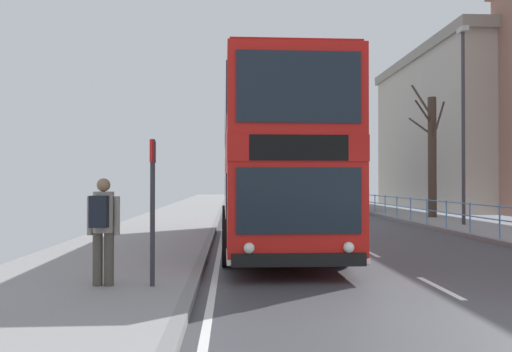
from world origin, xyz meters
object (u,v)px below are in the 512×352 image
at_px(bare_tree_far_00, 432,154).
at_px(background_building_00, 478,130).
at_px(pedestrian_with_backpack, 103,223).
at_px(background_bus_far_lane, 326,184).
at_px(street_lamp_far_side, 463,111).
at_px(bus_stop_sign_near, 153,195).
at_px(double_decker_bus_main, 271,164).

distance_m(bare_tree_far_00, background_building_00, 15.13).
height_order(pedestrian_with_backpack, background_building_00, background_building_00).
height_order(background_bus_far_lane, street_lamp_far_side, street_lamp_far_side).
height_order(street_lamp_far_side, bare_tree_far_00, street_lamp_far_side).
bearing_deg(street_lamp_far_side, pedestrian_with_backpack, -133.13).
height_order(street_lamp_far_side, background_building_00, background_building_00).
relative_size(bus_stop_sign_near, street_lamp_far_side, 0.30).
relative_size(street_lamp_far_side, background_building_00, 0.44).
height_order(pedestrian_with_backpack, bus_stop_sign_near, bus_stop_sign_near).
bearing_deg(bus_stop_sign_near, double_decker_bus_main, 68.72).
bearing_deg(background_building_00, bus_stop_sign_near, -123.46).
relative_size(pedestrian_with_backpack, street_lamp_far_side, 0.22).
distance_m(double_decker_bus_main, bare_tree_far_00, 13.94).
relative_size(bare_tree_far_00, background_building_00, 0.37).
bearing_deg(pedestrian_with_backpack, bus_stop_sign_near, -1.60).
xyz_separation_m(street_lamp_far_side, background_building_00, (8.77, 17.13, 0.92)).
relative_size(double_decker_bus_main, bare_tree_far_00, 1.66).
relative_size(background_bus_far_lane, street_lamp_far_side, 1.22).
bearing_deg(bare_tree_far_00, pedestrian_with_backpack, -125.25).
xyz_separation_m(pedestrian_with_backpack, background_building_00, (20.27, 29.42, 4.51)).
relative_size(bus_stop_sign_near, bare_tree_far_00, 0.36).
distance_m(bus_stop_sign_near, street_lamp_far_side, 16.60).
xyz_separation_m(double_decker_bus_main, bus_stop_sign_near, (-2.42, -6.22, -0.72)).
bearing_deg(bus_stop_sign_near, background_building_00, 56.54).
bearing_deg(street_lamp_far_side, bus_stop_sign_near, -130.99).
distance_m(bus_stop_sign_near, bare_tree_far_00, 20.43).
relative_size(background_bus_far_lane, pedestrian_with_backpack, 5.55).
distance_m(background_bus_far_lane, bus_stop_sign_near, 27.42).
relative_size(double_decker_bus_main, street_lamp_far_side, 1.40).
bearing_deg(street_lamp_far_side, background_bus_far_lane, 102.44).
height_order(background_bus_far_lane, pedestrian_with_backpack, background_bus_far_lane).
bearing_deg(bus_stop_sign_near, street_lamp_far_side, 49.01).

